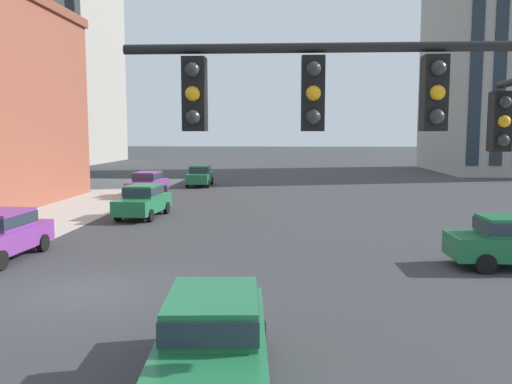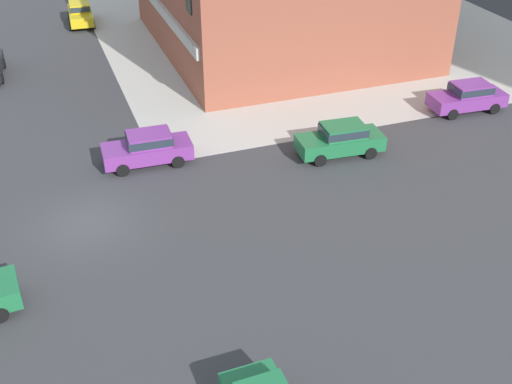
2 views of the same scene
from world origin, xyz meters
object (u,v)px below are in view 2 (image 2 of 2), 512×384
object	(u,v)px
car_main_northbound_near	(341,138)
car_main_mid	(80,12)
car_main_northbound_far	(148,147)
car_main_southbound_near	(468,96)

from	to	relation	value
car_main_northbound_near	car_main_mid	size ratio (longest dim) A/B	1.01
car_main_northbound_far	car_main_northbound_near	bearing A→B (deg)	75.54
car_main_northbound_near	car_main_southbound_near	bearing A→B (deg)	103.68
car_main_northbound_far	car_main_southbound_near	world-z (taller)	same
car_main_northbound_far	car_main_southbound_near	size ratio (longest dim) A/B	0.99
car_main_northbound_near	car_main_mid	distance (m)	28.15
car_main_northbound_near	car_main_northbound_far	size ratio (longest dim) A/B	1.01
car_main_mid	car_main_southbound_near	bearing A→B (deg)	38.39
car_main_northbound_near	car_main_northbound_far	world-z (taller)	same
car_main_northbound_near	car_main_southbound_near	size ratio (longest dim) A/B	1.00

